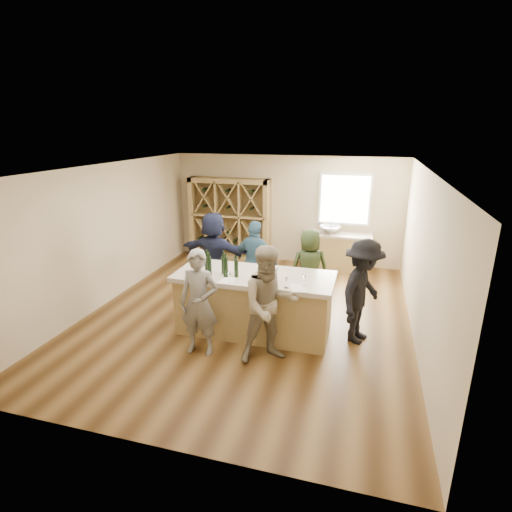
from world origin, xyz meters
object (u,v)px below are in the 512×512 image
(person_far_right, at_px, (309,268))
(person_near_left, at_px, (199,303))
(wine_bottle_b, at_px, (209,266))
(wine_bottle_e, at_px, (236,269))
(wine_bottle_c, at_px, (224,265))
(person_near_right, at_px, (269,305))
(tasting_counter_base, at_px, (254,305))
(wine_bottle_a, at_px, (207,263))
(person_server, at_px, (362,292))
(person_far_mid, at_px, (255,262))
(wine_bottle_d, at_px, (226,267))
(wine_rack, at_px, (230,219))
(sink, at_px, (330,230))
(person_far_left, at_px, (214,254))

(person_far_right, bearing_deg, person_near_left, 36.53)
(wine_bottle_b, relative_size, wine_bottle_e, 1.12)
(wine_bottle_c, distance_m, person_far_right, 2.00)
(person_near_right, bearing_deg, tasting_counter_base, 89.79)
(wine_bottle_a, distance_m, person_server, 2.65)
(wine_bottle_a, bearing_deg, person_far_mid, 72.18)
(person_near_left, bearing_deg, wine_bottle_d, 69.19)
(person_near_right, xyz_separation_m, person_far_right, (0.29, 2.17, -0.13))
(wine_bottle_d, height_order, person_server, person_server)
(wine_bottle_d, relative_size, person_far_mid, 0.20)
(wine_rack, bearing_deg, person_server, -45.67)
(wine_bottle_a, xyz_separation_m, person_near_left, (0.16, -0.76, -0.39))
(sink, bearing_deg, person_server, -76.15)
(wine_bottle_b, height_order, wine_bottle_c, wine_bottle_b)
(person_near_right, bearing_deg, person_far_mid, 80.68)
(wine_bottle_d, relative_size, person_far_right, 0.21)
(tasting_counter_base, relative_size, person_near_right, 1.41)
(tasting_counter_base, distance_m, wine_bottle_d, 0.89)
(wine_bottle_a, height_order, wine_bottle_d, wine_bottle_a)
(wine_bottle_e, height_order, person_server, person_server)
(person_near_left, relative_size, person_far_left, 0.95)
(tasting_counter_base, xyz_separation_m, wine_bottle_a, (-0.80, -0.13, 0.75))
(wine_bottle_e, bearing_deg, person_near_left, -118.81)
(wine_bottle_d, bearing_deg, wine_bottle_e, 15.77)
(person_near_left, height_order, person_near_right, person_near_right)
(person_far_left, bearing_deg, wine_bottle_b, 115.66)
(wine_bottle_c, relative_size, wine_bottle_e, 1.08)
(person_far_mid, bearing_deg, person_far_left, 5.28)
(sink, xyz_separation_m, wine_bottle_b, (-1.64, -4.00, 0.23))
(wine_bottle_e, bearing_deg, person_far_left, 122.72)
(wine_rack, relative_size, person_far_left, 1.21)
(person_server, bearing_deg, wine_bottle_d, 121.41)
(wine_bottle_a, bearing_deg, wine_rack, 103.86)
(wine_bottle_c, distance_m, wine_bottle_d, 0.16)
(wine_rack, xyz_separation_m, wine_bottle_d, (1.36, -4.09, 0.15))
(tasting_counter_base, relative_size, wine_bottle_d, 7.81)
(person_server, bearing_deg, person_near_right, 147.14)
(wine_bottle_c, distance_m, person_server, 2.36)
(person_near_left, xyz_separation_m, person_near_right, (1.11, 0.09, 0.06))
(wine_bottle_c, height_order, wine_bottle_d, wine_bottle_d)
(wine_bottle_b, bearing_deg, person_near_left, -82.70)
(person_server, distance_m, person_far_mid, 2.42)
(wine_bottle_b, height_order, wine_bottle_e, wine_bottle_b)
(wine_bottle_c, distance_m, person_near_left, 0.88)
(wine_rack, bearing_deg, wine_bottle_c, -72.15)
(person_far_mid, bearing_deg, person_near_left, 94.42)
(wine_rack, bearing_deg, person_far_right, -44.29)
(person_near_right, bearing_deg, wine_bottle_c, 114.15)
(person_far_mid, height_order, person_far_right, person_far_mid)
(wine_bottle_d, distance_m, person_far_mid, 1.59)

